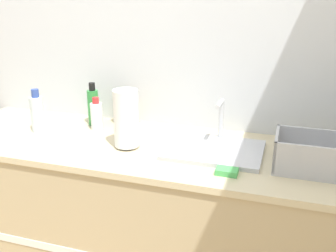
% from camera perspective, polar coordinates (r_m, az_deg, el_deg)
% --- Properties ---
extents(wall_back, '(4.51, 0.06, 2.60)m').
position_cam_1_polar(wall_back, '(2.14, -0.47, 11.28)').
color(wall_back, silver).
rests_on(wall_back, ground_plane).
extents(counter_cabinet, '(2.13, 0.67, 0.88)m').
position_cam_1_polar(counter_cabinet, '(2.13, -3.46, -13.63)').
color(counter_cabinet, tan).
rests_on(counter_cabinet, ground_plane).
extents(sink, '(0.44, 0.34, 0.22)m').
position_cam_1_polar(sink, '(1.85, 6.78, -3.21)').
color(sink, silver).
rests_on(sink, counter_cabinet).
extents(paper_towel_roll, '(0.12, 0.12, 0.28)m').
position_cam_1_polar(paper_towel_roll, '(1.85, -6.09, 1.05)').
color(paper_towel_roll, '#4C4C51').
rests_on(paper_towel_roll, counter_cabinet).
extents(dish_rack, '(0.33, 0.23, 0.15)m').
position_cam_1_polar(dish_rack, '(1.75, 20.58, -4.33)').
color(dish_rack, '#B7BABF').
rests_on(dish_rack, counter_cabinet).
extents(bottle_white_spray, '(0.06, 0.06, 0.18)m').
position_cam_1_polar(bottle_white_spray, '(2.14, -10.33, 1.53)').
color(bottle_white_spray, white).
rests_on(bottle_white_spray, counter_cabinet).
extents(bottle_amber, '(0.08, 0.08, 0.18)m').
position_cam_1_polar(bottle_amber, '(2.21, -6.74, 2.31)').
color(bottle_amber, '#B26B19').
rests_on(bottle_amber, counter_cabinet).
extents(bottle_clear, '(0.07, 0.07, 0.23)m').
position_cam_1_polar(bottle_clear, '(2.18, -18.43, 1.79)').
color(bottle_clear, silver).
rests_on(bottle_clear, counter_cabinet).
extents(bottle_green, '(0.06, 0.06, 0.24)m').
position_cam_1_polar(bottle_green, '(2.21, -10.79, 2.82)').
color(bottle_green, '#2D8C3D').
rests_on(bottle_green, counter_cabinet).
extents(sponge, '(0.09, 0.06, 0.02)m').
position_cam_1_polar(sponge, '(1.64, 8.53, -6.54)').
color(sponge, '#4CB259').
rests_on(sponge, counter_cabinet).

